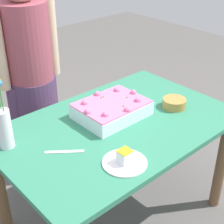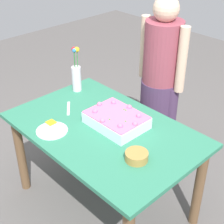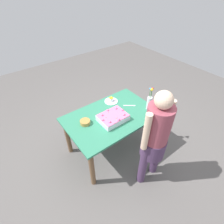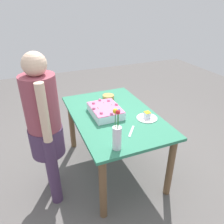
% 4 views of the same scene
% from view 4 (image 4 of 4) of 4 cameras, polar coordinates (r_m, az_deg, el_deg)
% --- Properties ---
extents(ground_plane, '(8.00, 8.00, 0.00)m').
position_cam_4_polar(ground_plane, '(2.79, 0.48, -13.91)').
color(ground_plane, '#5B5755').
extents(dining_table, '(1.34, 0.87, 0.73)m').
position_cam_4_polar(dining_table, '(2.42, 0.54, -3.07)').
color(dining_table, '#307B5C').
rests_on(dining_table, ground_plane).
extents(sheet_cake, '(0.39, 0.30, 0.11)m').
position_cam_4_polar(sheet_cake, '(2.34, -1.74, 0.38)').
color(sheet_cake, white).
rests_on(sheet_cake, dining_table).
extents(serving_plate_with_slice, '(0.21, 0.21, 0.07)m').
position_cam_4_polar(serving_plate_with_slice, '(2.30, 9.12, -1.25)').
color(serving_plate_with_slice, white).
rests_on(serving_plate_with_slice, dining_table).
extents(cake_knife, '(0.16, 0.14, 0.00)m').
position_cam_4_polar(cake_knife, '(2.08, 5.10, -5.00)').
color(cake_knife, silver).
rests_on(cake_knife, dining_table).
extents(flower_vase, '(0.07, 0.07, 0.37)m').
position_cam_4_polar(flower_vase, '(1.78, 1.30, -6.01)').
color(flower_vase, silver).
rests_on(flower_vase, dining_table).
extents(fruit_bowl, '(0.14, 0.14, 0.06)m').
position_cam_4_polar(fruit_bowl, '(2.70, -0.98, 3.91)').
color(fruit_bowl, '#AE813E').
rests_on(fruit_bowl, dining_table).
extents(person_standing, '(0.45, 0.31, 1.49)m').
position_cam_4_polar(person_standing, '(2.06, -17.30, -2.68)').
color(person_standing, '#493253').
rests_on(person_standing, ground_plane).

